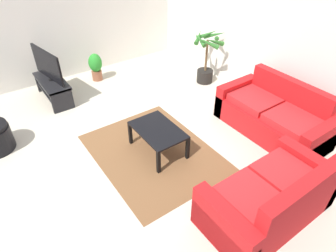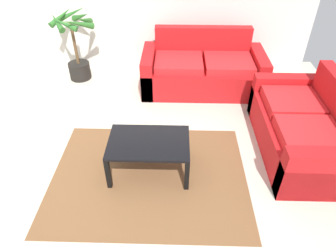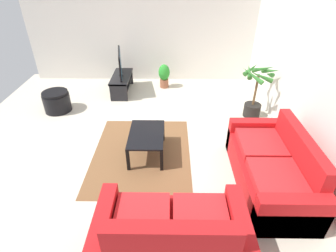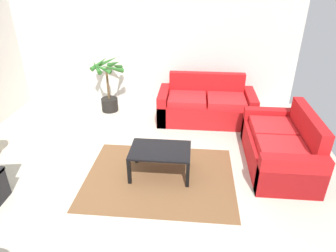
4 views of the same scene
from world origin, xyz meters
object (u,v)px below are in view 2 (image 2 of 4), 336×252
couch_main (202,71)px  coffee_table (149,146)px  potted_palm (76,48)px  couch_loveseat (303,130)px

couch_main → coffee_table: size_ratio=2.14×
couch_main → potted_palm: (-2.07, 0.27, 0.25)m
couch_main → couch_loveseat: same height
couch_loveseat → coffee_table: couch_loveseat is taller
coffee_table → potted_palm: bearing=122.0°
coffee_table → couch_main: bearing=69.6°
couch_loveseat → coffee_table: size_ratio=1.90×
couch_main → couch_loveseat: size_ratio=1.13×
couch_main → coffee_table: (-0.71, -1.91, 0.07)m
couch_loveseat → coffee_table: (-1.84, -0.43, 0.07)m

